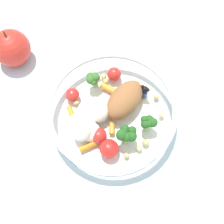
{
  "coord_description": "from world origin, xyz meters",
  "views": [
    {
      "loc": [
        0.12,
        0.17,
        0.49
      ],
      "look_at": [
        0.01,
        -0.01,
        0.03
      ],
      "focal_mm": 48.16,
      "sensor_mm": 36.0,
      "label": 1
    }
  ],
  "objects": [
    {
      "name": "loose_apple",
      "position": [
        0.1,
        -0.22,
        0.04
      ],
      "size": [
        0.07,
        0.07,
        0.08
      ],
      "color": "red",
      "rests_on": "ground_plane"
    },
    {
      "name": "ground_plane",
      "position": [
        0.0,
        0.0,
        0.0
      ],
      "size": [
        2.4,
        2.4,
        0.0
      ],
      "primitive_type": "plane",
      "color": "silver"
    },
    {
      "name": "food_container",
      "position": [
        0.01,
        -0.01,
        0.03
      ],
      "size": [
        0.22,
        0.22,
        0.05
      ],
      "color": "white",
      "rests_on": "ground_plane"
    }
  ]
}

